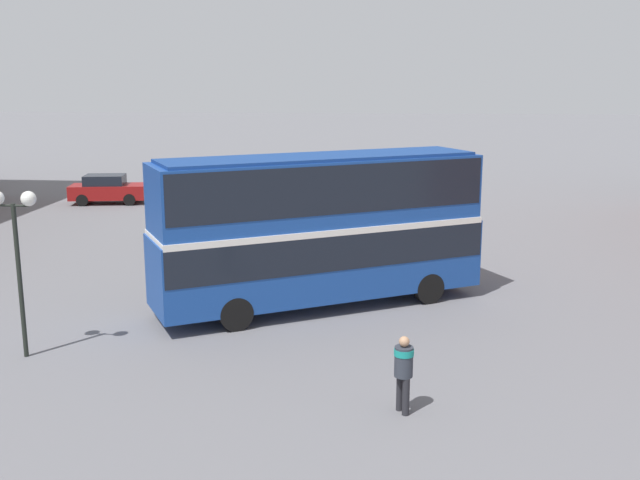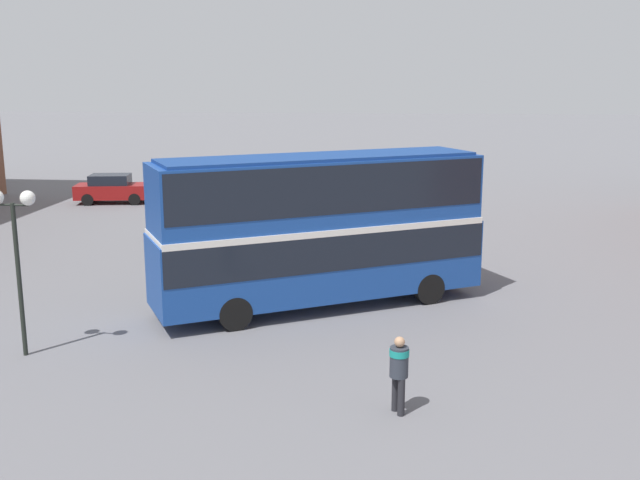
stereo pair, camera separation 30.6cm
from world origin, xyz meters
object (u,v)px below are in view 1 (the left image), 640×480
(double_decker_bus, at_px, (320,222))
(parked_car_kerb_near, at_px, (217,219))
(pedestrian_foreground, at_px, (404,366))
(street_lamp_twin_globe, at_px, (15,227))
(parked_car_kerb_far, at_px, (108,189))

(double_decker_bus, distance_m, parked_car_kerb_near, 12.04)
(pedestrian_foreground, bearing_deg, double_decker_bus, -100.29)
(pedestrian_foreground, xyz_separation_m, street_lamp_twin_globe, (-9.82, 2.48, 2.41))
(parked_car_kerb_near, bearing_deg, parked_car_kerb_far, -51.08)
(parked_car_kerb_near, height_order, street_lamp_twin_globe, street_lamp_twin_globe)
(double_decker_bus, bearing_deg, pedestrian_foreground, -100.66)
(pedestrian_foreground, bearing_deg, street_lamp_twin_globe, -42.84)
(street_lamp_twin_globe, bearing_deg, double_decker_bus, 34.41)
(street_lamp_twin_globe, bearing_deg, parked_car_kerb_far, 105.63)
(street_lamp_twin_globe, bearing_deg, parked_car_kerb_near, 83.98)
(pedestrian_foreground, relative_size, street_lamp_twin_globe, 0.40)
(double_decker_bus, relative_size, parked_car_kerb_far, 2.33)
(pedestrian_foreground, distance_m, street_lamp_twin_globe, 10.41)
(pedestrian_foreground, height_order, parked_car_kerb_near, pedestrian_foreground)
(pedestrian_foreground, relative_size, parked_car_kerb_near, 0.37)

